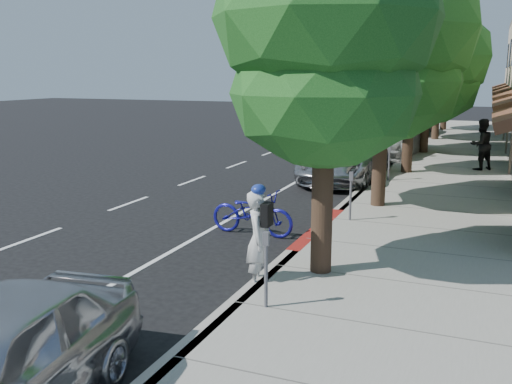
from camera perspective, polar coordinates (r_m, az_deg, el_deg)
The scene contains 17 objects.
ground at distance 13.20m, azimuth 5.04°, elevation -5.24°, with size 120.00×120.00×0.00m, color black.
sidewalk at distance 20.48m, azimuth 17.91°, elevation 0.59°, with size 4.60×56.00×0.15m, color gray.
curb at distance 20.76m, azimuth 11.58°, elevation 1.07°, with size 0.30×56.00×0.15m, color #9E998E.
curb_red_segment at distance 14.10m, azimuth 6.25°, elevation -3.83°, with size 0.32×4.00×0.15m, color maroon.
street_tree_0 at distance 10.48m, azimuth 7.07°, elevation 16.31°, with size 4.07×4.07×7.44m.
street_tree_1 at distance 16.35m, azimuth 12.80°, elevation 15.22°, with size 5.11×5.11×8.03m.
street_tree_2 at distance 22.25m, azimuth 15.32°, elevation 11.99°, with size 3.79×3.79×6.55m.
street_tree_3 at distance 28.22m, azimuth 16.91°, elevation 12.64°, with size 5.73×5.73×7.67m.
street_tree_4 at distance 34.20m, azimuth 17.91°, elevation 12.66°, with size 5.22×5.22×7.76m.
street_tree_5 at distance 40.19m, azimuth 18.62°, elevation 12.64°, with size 5.07×5.07×7.93m.
cyclist at distance 10.37m, azimuth 0.25°, elevation -4.76°, with size 0.66×0.43×1.81m, color silver.
bicycle at distance 13.79m, azimuth -0.37°, elevation -2.06°, with size 0.74×2.12×1.11m, color navy.
silver_suv at distance 20.86m, azimuth 8.75°, elevation 3.07°, with size 2.44×5.30×1.47m, color #A0A1A5.
dark_sedan at distance 21.82m, azimuth 9.28°, elevation 3.68°, with size 1.75×5.03×1.66m, color black.
white_pickup at distance 27.56m, azimuth 13.35°, elevation 5.32°, with size 2.49×6.13×1.78m, color silver.
dark_suv_far at distance 37.22m, azimuth 15.58°, elevation 6.83°, with size 2.12×5.27×1.80m, color black.
pedestrian at distance 23.83m, azimuth 21.58°, elevation 4.44°, with size 0.96×0.75×1.98m, color black.
Camera 1 is at (3.66, -12.08, 3.87)m, focal length 40.00 mm.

